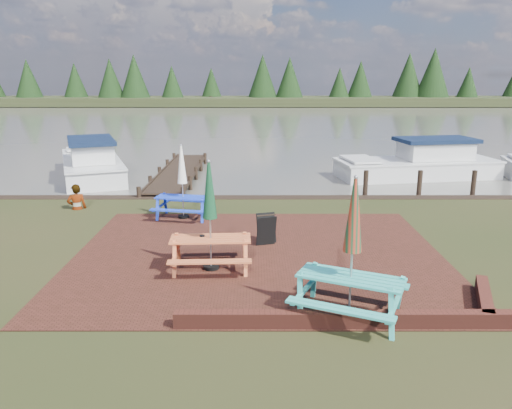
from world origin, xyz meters
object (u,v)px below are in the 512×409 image
at_px(jetty, 179,172).
at_px(picnic_table_red, 210,233).
at_px(picnic_table_blue, 183,193).
at_px(person, 75,185).
at_px(boat_jetty, 92,164).
at_px(boat_near, 420,165).
at_px(picnic_table_teal, 351,270).
at_px(chalkboard, 266,229).

bearing_deg(jetty, picnic_table_red, -77.79).
xyz_separation_m(picnic_table_blue, person, (-3.67, 1.07, 0.04)).
relative_size(jetty, boat_jetty, 1.24).
distance_m(boat_near, person, 14.70).
bearing_deg(boat_near, picnic_table_blue, 117.86).
height_order(boat_jetty, boat_near, boat_jetty).
bearing_deg(boat_jetty, picnic_table_blue, -76.09).
relative_size(picnic_table_teal, jetty, 0.29).
bearing_deg(picnic_table_teal, boat_near, 92.28).
distance_m(picnic_table_blue, jetty, 7.11).
distance_m(picnic_table_red, jetty, 11.45).
height_order(jetty, boat_jetty, boat_jetty).
relative_size(chalkboard, boat_jetty, 0.11).
height_order(picnic_table_teal, jetty, picnic_table_teal).
relative_size(chalkboard, jetty, 0.09).
relative_size(picnic_table_blue, person, 1.36).
distance_m(picnic_table_teal, picnic_table_red, 3.57).
distance_m(picnic_table_teal, person, 10.74).
xyz_separation_m(chalkboard, boat_jetty, (-7.67, 9.81, -0.02)).
relative_size(boat_jetty, person, 4.38).
height_order(picnic_table_red, jetty, picnic_table_red).
bearing_deg(picnic_table_teal, picnic_table_red, 164.44).
relative_size(picnic_table_blue, boat_jetty, 0.31).
relative_size(picnic_table_teal, person, 1.56).
distance_m(picnic_table_red, chalkboard, 2.19).
relative_size(picnic_table_blue, boat_near, 0.30).
height_order(picnic_table_blue, jetty, picnic_table_blue).
distance_m(picnic_table_teal, picnic_table_blue, 7.61).
distance_m(picnic_table_red, boat_near, 14.26).
bearing_deg(boat_jetty, person, -97.91).
bearing_deg(picnic_table_blue, picnic_table_teal, -48.35).
bearing_deg(person, jetty, -131.85).
bearing_deg(jetty, chalkboard, -68.61).
height_order(picnic_table_teal, picnic_table_blue, picnic_table_teal).
height_order(picnic_table_blue, boat_jetty, picnic_table_blue).
bearing_deg(picnic_table_teal, picnic_table_blue, 145.92).
xyz_separation_m(picnic_table_red, picnic_table_blue, (-1.22, 4.19, -0.08)).
xyz_separation_m(picnic_table_red, jetty, (-2.42, 11.17, -0.76)).
height_order(picnic_table_red, chalkboard, picnic_table_red).
bearing_deg(boat_near, picnic_table_teal, 148.30).
distance_m(boat_jetty, person, 6.45).
xyz_separation_m(picnic_table_blue, boat_jetty, (-5.15, 7.33, -0.39)).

